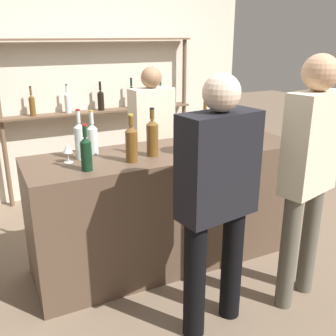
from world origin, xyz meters
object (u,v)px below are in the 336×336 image
wine_glass (68,149)px  customer_right (309,165)px  counter_bottle_4 (152,137)px  server_behind_counter (152,133)px  counter_bottle_0 (205,123)px  counter_bottle_3 (93,138)px  counter_bottle_1 (131,143)px  customer_center (217,192)px  counter_bottle_5 (80,140)px  ice_bucket (196,140)px  counter_bottle_2 (86,153)px

wine_glass → customer_right: bearing=-34.1°
counter_bottle_4 → server_behind_counter: bearing=66.3°
counter_bottle_0 → counter_bottle_3: bearing=-178.2°
counter_bottle_1 → wine_glass: bearing=156.2°
customer_right → customer_center: bearing=72.3°
counter_bottle_5 → wine_glass: 0.12m
counter_bottle_1 → customer_right: size_ratio=0.20×
wine_glass → customer_right: (1.37, -0.93, -0.04)m
ice_bucket → counter_bottle_4: bearing=163.9°
counter_bottle_4 → ice_bucket: (0.33, -0.09, -0.04)m
counter_bottle_0 → customer_right: customer_right is taller
counter_bottle_1 → ice_bucket: bearing=-2.7°
customer_right → counter_bottle_4: bearing=28.1°
counter_bottle_4 → server_behind_counter: (0.41, 0.92, -0.22)m
counter_bottle_3 → wine_glass: counter_bottle_3 is taller
counter_bottle_5 → counter_bottle_4: bearing=-17.5°
counter_bottle_1 → counter_bottle_5: size_ratio=0.94×
customer_center → counter_bottle_4: bearing=-3.7°
counter_bottle_4 → customer_center: customer_center is taller
ice_bucket → customer_right: size_ratio=0.12×
ice_bucket → customer_center: customer_center is taller
counter_bottle_5 → server_behind_counter: server_behind_counter is taller
counter_bottle_3 → customer_right: 1.57m
counter_bottle_0 → customer_right: 1.11m
counter_bottle_2 → counter_bottle_5: bearing=84.0°
wine_glass → ice_bucket: (0.93, -0.21, 0.00)m
counter_bottle_3 → counter_bottle_4: bearing=-32.9°
counter_bottle_1 → server_behind_counter: bearing=58.9°
counter_bottle_2 → counter_bottle_4: (0.53, 0.11, 0.02)m
wine_glass → ice_bucket: 0.96m
counter_bottle_3 → counter_bottle_5: counter_bottle_5 is taller
counter_bottle_0 → wine_glass: bearing=-172.2°
counter_bottle_0 → counter_bottle_4: (-0.63, -0.28, 0.01)m
ice_bucket → customer_center: 0.75m
counter_bottle_1 → customer_center: (0.27, -0.72, -0.16)m
counter_bottle_2 → counter_bottle_3: counter_bottle_3 is taller
counter_bottle_5 → customer_right: 1.60m
counter_bottle_5 → wine_glass: (-0.10, -0.05, -0.04)m
counter_bottle_0 → counter_bottle_3: counter_bottle_0 is taller
counter_bottle_0 → ice_bucket: size_ratio=1.72×
ice_bucket → customer_right: 0.85m
wine_glass → ice_bucket: size_ratio=0.66×
counter_bottle_4 → customer_right: 1.12m
counter_bottle_1 → ice_bucket: size_ratio=1.63×
customer_right → ice_bucket: bearing=16.3°
counter_bottle_1 → customer_right: customer_right is taller
counter_bottle_2 → ice_bucket: (0.86, 0.02, -0.02)m
counter_bottle_2 → customer_right: (1.30, -0.70, -0.06)m
counter_bottle_0 → server_behind_counter: bearing=108.9°
counter_bottle_0 → customer_right: size_ratio=0.21×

